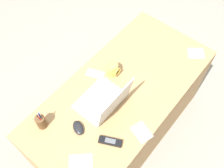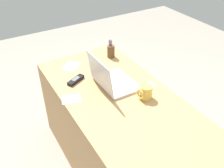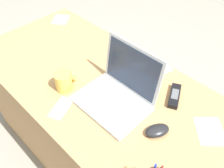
{
  "view_description": "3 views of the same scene",
  "coord_description": "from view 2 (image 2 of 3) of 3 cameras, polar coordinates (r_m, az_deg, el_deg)",
  "views": [
    {
      "loc": [
        0.79,
        0.56,
        2.31
      ],
      "look_at": [
        0.05,
        -0.05,
        0.8
      ],
      "focal_mm": 42.9,
      "sensor_mm": 36.0,
      "label": 1
    },
    {
      "loc": [
        -1.11,
        0.73,
        1.77
      ],
      "look_at": [
        0.1,
        0.01,
        0.77
      ],
      "focal_mm": 40.65,
      "sensor_mm": 36.0,
      "label": 2
    },
    {
      "loc": [
        0.66,
        -0.56,
        1.55
      ],
      "look_at": [
        0.13,
        -0.02,
        0.79
      ],
      "focal_mm": 38.15,
      "sensor_mm": 36.0,
      "label": 3
    }
  ],
  "objects": [
    {
      "name": "paper_note_left",
      "position": [
        1.83,
        8.13,
        -0.67
      ],
      "size": [
        0.11,
        0.14,
        0.0
      ],
      "primitive_type": "cube",
      "rotation": [
        0.0,
        0.0,
        0.4
      ],
      "color": "white",
      "rests_on": "desk"
    },
    {
      "name": "laptop",
      "position": [
        1.79,
        -0.16,
        0.93
      ],
      "size": [
        0.32,
        0.27,
        0.25
      ],
      "color": "silver",
      "rests_on": "desk"
    },
    {
      "name": "pen_holder",
      "position": [
        2.16,
        -0.24,
        7.37
      ],
      "size": [
        0.06,
        0.06,
        0.16
      ],
      "color": "brown",
      "rests_on": "desk"
    },
    {
      "name": "ground_plane",
      "position": [
        2.21,
        1.72,
        -17.83
      ],
      "size": [
        6.0,
        6.0,
        0.0
      ],
      "primitive_type": "plane",
      "color": "gray"
    },
    {
      "name": "cordless_phone",
      "position": [
        1.88,
        -8.13,
        0.89
      ],
      "size": [
        0.1,
        0.15,
        0.03
      ],
      "color": "black",
      "rests_on": "desk"
    },
    {
      "name": "paper_note_front",
      "position": [
        1.72,
        -9.11,
        -3.37
      ],
      "size": [
        0.13,
        0.15,
        0.0
      ],
      "primitive_type": "cube",
      "rotation": [
        0.0,
        0.0,
        -0.32
      ],
      "color": "white",
      "rests_on": "desk"
    },
    {
      "name": "desk",
      "position": [
        1.94,
        1.91,
        -11.54
      ],
      "size": [
        1.47,
        0.71,
        0.71
      ],
      "primitive_type": "cube",
      "color": "tan",
      "rests_on": "ground"
    },
    {
      "name": "computer_mouse",
      "position": [
        2.0,
        -3.21,
        3.6
      ],
      "size": [
        0.1,
        0.12,
        0.03
      ],
      "primitive_type": "ellipsoid",
      "rotation": [
        0.0,
        0.0,
        -0.44
      ],
      "color": "black",
      "rests_on": "desk"
    },
    {
      "name": "paper_note_right",
      "position": [
        2.07,
        -9.16,
        3.92
      ],
      "size": [
        0.17,
        0.18,
        0.0
      ],
      "primitive_type": "cube",
      "rotation": [
        0.0,
        0.0,
        0.76
      ],
      "color": "white",
      "rests_on": "desk"
    },
    {
      "name": "coffee_mug_white",
      "position": [
        1.69,
        7.57,
        -1.85
      ],
      "size": [
        0.08,
        0.09,
        0.09
      ],
      "color": "#E0BC4C",
      "rests_on": "desk"
    }
  ]
}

